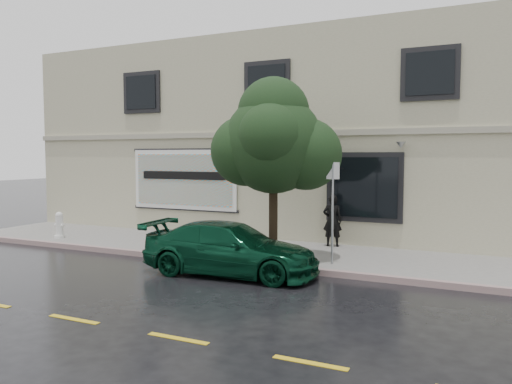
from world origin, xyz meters
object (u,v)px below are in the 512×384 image
at_px(car, 230,249).
at_px(pedestrian, 332,220).
at_px(street_tree, 273,144).
at_px(fire_hydrant, 59,225).

height_order(car, pedestrian, pedestrian).
distance_m(car, street_tree, 3.02).
height_order(car, fire_hydrant, car).
xyz_separation_m(car, street_tree, (0.48, 1.53, 2.56)).
bearing_deg(street_tree, car, -107.38).
relative_size(car, pedestrian, 2.77).
relative_size(car, street_tree, 1.00).
distance_m(pedestrian, fire_hydrant, 9.03).
distance_m(car, fire_hydrant, 7.47).
xyz_separation_m(pedestrian, fire_hydrant, (-8.71, -2.37, -0.36)).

